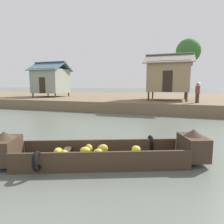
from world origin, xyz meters
TOP-DOWN VIEW (x-y plane):
  - ground_plane at (0.00, 10.00)m, footprint 300.00×300.00m
  - riverbank_strip at (0.00, 24.59)m, footprint 160.00×20.00m
  - banana_boat at (-0.16, 4.73)m, footprint 6.00×3.15m
  - stilt_house_left at (-12.71, 20.06)m, footprint 4.18×3.75m
  - stilt_house_mid_left at (1.06, 18.76)m, footprint 4.28×4.04m
  - palm_tree_near at (2.77, 21.29)m, footprint 2.42×2.42m
  - vendor_person at (3.40, 16.37)m, footprint 0.44×0.44m

SIDE VIEW (x-z plane):
  - ground_plane at x=0.00m, z-range 0.00..0.00m
  - banana_boat at x=-0.16m, z-range -0.16..0.82m
  - riverbank_strip at x=0.00m, z-range 0.00..0.88m
  - vendor_person at x=3.40m, z-range 0.98..2.64m
  - stilt_house_left at x=-12.71m, z-range 0.75..4.92m
  - stilt_house_mid_left at x=1.06m, z-range 0.95..5.20m
  - palm_tree_near at x=2.77m, z-range 2.63..8.62m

